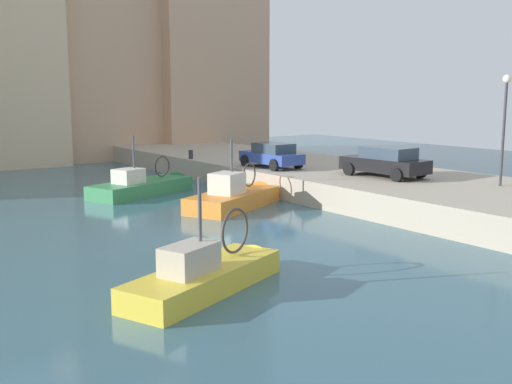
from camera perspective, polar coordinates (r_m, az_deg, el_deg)
The scene contains 11 objects.
water_surface at distance 22.58m, azimuth -4.92°, elevation -4.20°, with size 80.00×80.00×0.00m, color #386070.
quay_wall at distance 29.86m, azimuth 14.44°, elevation 0.03°, with size 9.00×56.00×1.20m, color #ADA08C.
fishing_boat_yellow at distance 16.79m, azimuth -4.14°, elevation -8.56°, with size 6.18×3.75×3.83m.
fishing_boat_green at distance 32.51m, azimuth -10.21°, elevation 0.01°, with size 6.92×4.19×4.03m.
fishing_boat_orange at distance 28.34m, azimuth -1.75°, elevation -1.14°, with size 6.39×4.41×4.14m.
parked_car_blue at distance 33.25m, azimuth 1.50°, elevation 3.49°, with size 1.95×3.87×1.36m.
parked_car_black at distance 30.22m, azimuth 12.05°, elevation 2.81°, with size 2.34×4.40×1.47m.
mooring_bollard_mid at distance 37.95m, azimuth -6.14°, elevation 3.53°, with size 0.28×0.28×0.55m, color #2D2D33.
quay_streetlamp at distance 28.57m, azimuth 22.32°, elevation 7.00°, with size 0.36×0.36×4.83m.
waterfront_building_west_mid at distance 53.91m, azimuth -4.98°, elevation 15.54°, with size 10.00×6.33×22.26m.
waterfront_building_east at distance 51.51m, azimuth -14.19°, elevation 13.99°, with size 9.26×6.83×19.39m.
Camera 1 is at (-11.10, -18.95, 5.26)m, focal length 42.62 mm.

